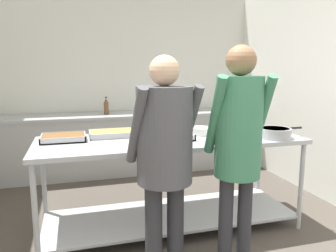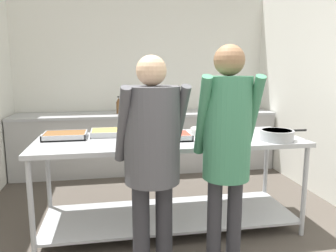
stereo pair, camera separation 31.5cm
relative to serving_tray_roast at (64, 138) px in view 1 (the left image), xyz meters
The scene contains 13 objects.
wall_rear 2.33m from the serving_tray_roast, 65.35° to the left, with size 4.00×0.06×2.65m.
wall_right 2.95m from the serving_tray_roast, ahead, with size 0.06×4.11×2.65m.
back_counter 2.02m from the serving_tray_roast, 60.83° to the left, with size 3.84×0.65×0.88m.
serving_counter 1.03m from the serving_tray_roast, 10.25° to the right, with size 2.47×0.86×0.89m.
serving_tray_roast is the anchor object (origin of this frame).
serving_tray_vegetables 0.46m from the serving_tray_roast, ahead, with size 0.44×0.30×0.05m.
serving_tray_greens 0.95m from the serving_tray_roast, 12.90° to the right, with size 0.45×0.29×0.05m.
plate_stack 1.30m from the serving_tray_roast, ahead, with size 0.23×0.23×0.07m.
broccoli_bowl 1.55m from the serving_tray_roast, ahead, with size 0.20×0.20×0.10m.
sauce_pan 1.96m from the serving_tray_roast, 12.72° to the right, with size 0.44×0.30×0.10m.
guest_serving_left 1.15m from the serving_tray_roast, 52.16° to the right, with size 0.53×0.39×1.63m.
guest_serving_right 1.59m from the serving_tray_roast, 40.15° to the right, with size 0.44×0.35×1.69m.
water_bottle 1.79m from the serving_tray_roast, 72.17° to the left, with size 0.07×0.07×0.25m.
Camera 1 is at (-0.84, -1.16, 1.53)m, focal length 35.00 mm.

